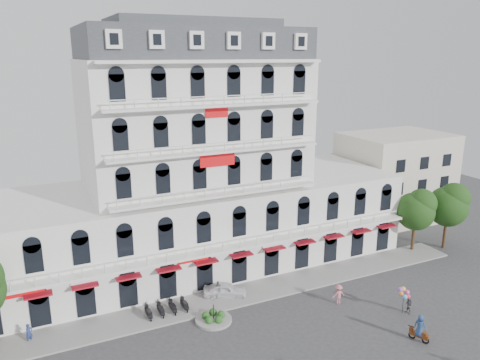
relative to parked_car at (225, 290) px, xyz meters
name	(u,v)px	position (x,y,z in m)	size (l,w,h in m)	color
ground	(278,350)	(0.40, -9.50, -0.70)	(120.00, 120.00, 0.00)	#38383A
sidewalk	(231,297)	(0.40, -0.50, -0.62)	(53.00, 4.00, 0.16)	gray
main_building	(196,176)	(0.40, 8.50, 9.26)	(45.00, 15.00, 25.80)	silver
flank_building_east	(394,177)	(30.40, 10.50, 5.30)	(14.00, 10.00, 12.00)	beige
traffic_island	(214,318)	(-2.60, -3.50, -0.45)	(3.20, 3.20, 1.60)	gray
parked_scooter_row	(167,314)	(-5.95, -0.70, -0.70)	(4.40, 1.80, 1.10)	black
tree_east_inner	(416,209)	(24.45, 0.48, 4.51)	(4.40, 4.37, 7.57)	#382314
tree_east_outer	(449,204)	(28.45, -0.52, 4.85)	(4.65, 4.65, 8.05)	#382314
parked_car	(225,290)	(0.00, 0.00, 0.00)	(1.66, 4.13, 1.41)	white
rider_east	(420,328)	(11.31, -13.32, 0.49)	(0.93, 1.60, 2.34)	brown
pedestrian_mid	(218,290)	(-0.67, 0.00, 0.18)	(1.03, 0.43, 1.76)	slate
pedestrian_right	(338,294)	(9.02, -5.71, 0.24)	(1.22, 0.70, 1.88)	#D67180
pedestrian_far	(29,333)	(-17.16, 0.00, 0.10)	(0.59, 0.39, 1.61)	navy
balloon_vendor	(407,300)	(13.43, -9.74, 0.60)	(1.29, 1.22, 2.45)	#5E5C64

